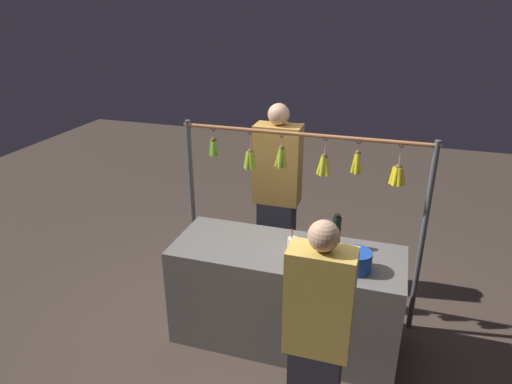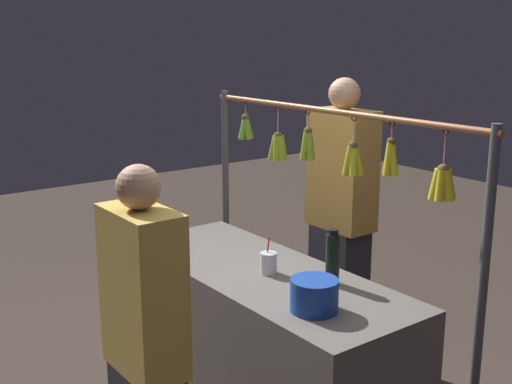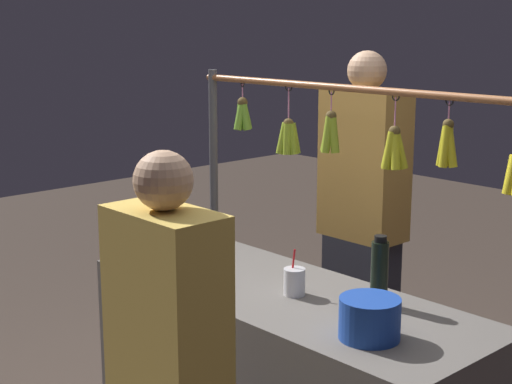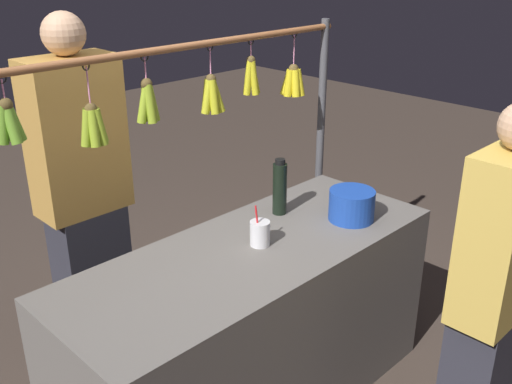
% 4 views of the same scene
% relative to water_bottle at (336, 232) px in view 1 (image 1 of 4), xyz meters
% --- Properties ---
extents(ground_plane, '(12.00, 12.00, 0.00)m').
position_rel_water_bottle_xyz_m(ground_plane, '(0.35, 0.16, -0.97)').
color(ground_plane, '#44372F').
extents(market_counter, '(1.78, 0.68, 0.84)m').
position_rel_water_bottle_xyz_m(market_counter, '(0.35, 0.16, -0.55)').
color(market_counter, '#66605B').
rests_on(market_counter, ground).
extents(display_rack, '(2.04, 0.12, 1.67)m').
position_rel_water_bottle_xyz_m(display_rack, '(0.33, -0.28, 0.23)').
color(display_rack, '#4C4C51').
rests_on(display_rack, ground).
extents(water_bottle, '(0.07, 0.07, 0.28)m').
position_rel_water_bottle_xyz_m(water_bottle, '(0.00, 0.00, 0.00)').
color(water_bottle, black).
rests_on(water_bottle, market_counter).
extents(blue_bucket, '(0.21, 0.21, 0.15)m').
position_rel_water_bottle_xyz_m(blue_bucket, '(-0.19, 0.29, -0.06)').
color(blue_bucket, '#1C44A9').
rests_on(blue_bucket, market_counter).
extents(drink_cup, '(0.09, 0.09, 0.19)m').
position_rel_water_bottle_xyz_m(drink_cup, '(0.30, 0.16, -0.08)').
color(drink_cup, silver).
rests_on(drink_cup, market_counter).
extents(vendor_person, '(0.42, 0.23, 1.77)m').
position_rel_water_bottle_xyz_m(vendor_person, '(0.65, -0.69, -0.09)').
color(vendor_person, '#2D2D38').
rests_on(vendor_person, ground).
extents(customer_person, '(0.37, 0.20, 1.56)m').
position_rel_water_bottle_xyz_m(customer_person, '(-0.05, 1.04, -0.20)').
color(customer_person, '#2D2D38').
rests_on(customer_person, ground).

